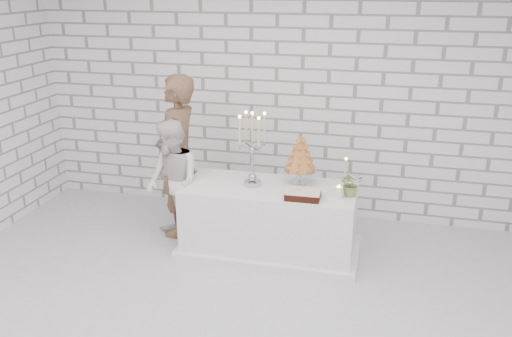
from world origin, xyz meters
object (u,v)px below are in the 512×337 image
cake_table (270,219)px  croquembouche (300,160)px  candelabra (252,149)px  bride (172,183)px  groom (178,157)px

cake_table → croquembouche: bearing=27.2°
cake_table → candelabra: 0.80m
bride → cake_table: bearing=49.9°
bride → candelabra: size_ratio=1.77×
croquembouche → candelabra: bearing=-162.3°
cake_table → groom: bearing=168.9°
groom → croquembouche: groom is taller
groom → candelabra: bearing=82.7°
candelabra → croquembouche: candelabra is taller
groom → bride: size_ratio=1.31×
groom → croquembouche: bearing=93.4°
cake_table → candelabra: bearing=-179.0°
groom → croquembouche: 1.41m
groom → croquembouche: (1.40, -0.07, 0.09)m
bride → croquembouche: (1.37, 0.19, 0.31)m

